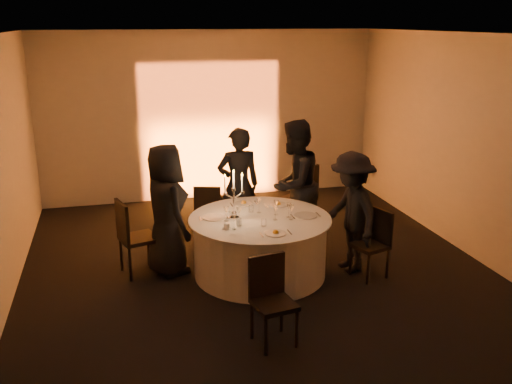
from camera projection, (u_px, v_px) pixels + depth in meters
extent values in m
plane|color=black|center=(260.00, 274.00, 7.39)|extent=(7.00, 7.00, 0.00)
plane|color=white|center=(260.00, 34.00, 6.52)|extent=(7.00, 7.00, 0.00)
plane|color=beige|center=(210.00, 116.00, 10.20)|extent=(7.00, 0.00, 7.00)
plane|color=beige|center=(397.00, 285.00, 3.71)|extent=(7.00, 0.00, 7.00)
plane|color=beige|center=(475.00, 148.00, 7.67)|extent=(0.00, 7.00, 7.00)
cube|color=black|center=(215.00, 198.00, 10.34)|extent=(0.25, 0.12, 0.10)
cylinder|color=black|center=(260.00, 273.00, 7.38)|extent=(0.60, 0.60, 0.03)
cylinder|color=black|center=(260.00, 247.00, 7.28)|extent=(0.20, 0.20, 0.75)
cylinder|color=silver|center=(260.00, 247.00, 7.28)|extent=(1.68, 1.68, 0.75)
cylinder|color=silver|center=(260.00, 218.00, 7.17)|extent=(1.80, 1.80, 0.02)
cube|color=black|center=(139.00, 238.00, 7.29)|extent=(0.54, 0.54, 0.05)
cube|color=black|center=(122.00, 221.00, 7.12)|extent=(0.16, 0.43, 0.50)
cylinder|color=black|center=(158.00, 258.00, 7.30)|extent=(0.04, 0.04, 0.46)
cylinder|color=black|center=(148.00, 248.00, 7.60)|extent=(0.04, 0.04, 0.46)
cylinder|color=black|center=(130.00, 264.00, 7.12)|extent=(0.04, 0.04, 0.46)
cylinder|color=black|center=(121.00, 254.00, 7.42)|extent=(0.04, 0.04, 0.46)
cube|color=black|center=(209.00, 214.00, 8.38)|extent=(0.49, 0.49, 0.05)
cube|color=black|center=(207.00, 202.00, 8.15)|extent=(0.38, 0.16, 0.44)
cylinder|color=black|center=(222.00, 224.00, 8.59)|extent=(0.04, 0.04, 0.41)
cylinder|color=black|center=(200.00, 223.00, 8.61)|extent=(0.04, 0.04, 0.41)
cylinder|color=black|center=(219.00, 232.00, 8.28)|extent=(0.04, 0.04, 0.41)
cylinder|color=black|center=(197.00, 231.00, 8.30)|extent=(0.04, 0.04, 0.41)
cube|color=black|center=(298.00, 199.00, 8.77)|extent=(0.64, 0.64, 0.05)
cube|color=black|center=(309.00, 184.00, 8.56)|extent=(0.40, 0.30, 0.53)
cylinder|color=black|center=(295.00, 209.00, 9.11)|extent=(0.04, 0.04, 0.49)
cylinder|color=black|center=(279.00, 216.00, 8.83)|extent=(0.04, 0.04, 0.49)
cylinder|color=black|center=(315.00, 215.00, 8.87)|extent=(0.04, 0.04, 0.49)
cylinder|color=black|center=(300.00, 221.00, 8.58)|extent=(0.04, 0.04, 0.49)
cube|color=black|center=(370.00, 246.00, 7.19)|extent=(0.48, 0.48, 0.05)
cube|color=black|center=(381.00, 226.00, 7.21)|extent=(0.15, 0.38, 0.44)
cylinder|color=black|center=(350.00, 260.00, 7.31)|extent=(0.04, 0.04, 0.41)
cylinder|color=black|center=(368.00, 269.00, 7.04)|extent=(0.04, 0.04, 0.41)
cylinder|color=black|center=(370.00, 255.00, 7.47)|extent=(0.04, 0.04, 0.41)
cylinder|color=black|center=(387.00, 263.00, 7.21)|extent=(0.04, 0.04, 0.41)
cube|color=black|center=(274.00, 304.00, 5.69)|extent=(0.46, 0.46, 0.05)
cube|color=black|center=(267.00, 275.00, 5.77)|extent=(0.40, 0.11, 0.45)
cylinder|color=black|center=(266.00, 336.00, 5.54)|extent=(0.04, 0.04, 0.42)
cylinder|color=black|center=(297.00, 329.00, 5.67)|extent=(0.04, 0.04, 0.42)
cylinder|color=black|center=(252.00, 320.00, 5.83)|extent=(0.04, 0.04, 0.42)
cylinder|color=black|center=(281.00, 313.00, 5.97)|extent=(0.04, 0.04, 0.42)
imported|color=black|center=(166.00, 210.00, 7.23)|extent=(0.77, 0.96, 1.69)
imported|color=black|center=(239.00, 185.00, 8.26)|extent=(0.62, 0.41, 1.71)
imported|color=black|center=(294.00, 184.00, 8.06)|extent=(1.13, 1.11, 1.84)
imported|color=black|center=(351.00, 212.00, 7.31)|extent=(0.70, 1.08, 1.58)
cylinder|color=silver|center=(214.00, 217.00, 7.15)|extent=(0.29, 0.29, 0.01)
cube|color=silver|center=(200.00, 219.00, 7.11)|extent=(0.01, 0.17, 0.01)
cube|color=silver|center=(227.00, 216.00, 7.19)|extent=(0.02, 0.17, 0.01)
cylinder|color=silver|center=(244.00, 204.00, 7.69)|extent=(0.26, 0.26, 0.01)
cube|color=silver|center=(231.00, 205.00, 7.65)|extent=(0.02, 0.17, 0.01)
cube|color=silver|center=(256.00, 203.00, 7.73)|extent=(0.01, 0.17, 0.01)
sphere|color=orange|center=(244.00, 201.00, 7.68)|extent=(0.07, 0.07, 0.07)
cylinder|color=silver|center=(278.00, 205.00, 7.64)|extent=(0.26, 0.26, 0.01)
cube|color=silver|center=(266.00, 206.00, 7.60)|extent=(0.02, 0.17, 0.01)
cube|color=silver|center=(290.00, 204.00, 7.68)|extent=(0.01, 0.17, 0.01)
sphere|color=orange|center=(278.00, 202.00, 7.63)|extent=(0.07, 0.07, 0.07)
cylinder|color=silver|center=(306.00, 216.00, 7.22)|extent=(0.29, 0.29, 0.01)
cube|color=silver|center=(293.00, 217.00, 7.18)|extent=(0.02, 0.17, 0.01)
cube|color=silver|center=(318.00, 215.00, 7.26)|extent=(0.01, 0.17, 0.01)
cylinder|color=silver|center=(276.00, 233.00, 6.62)|extent=(0.25, 0.25, 0.01)
cube|color=silver|center=(261.00, 235.00, 6.58)|extent=(0.02, 0.17, 0.01)
cube|color=silver|center=(289.00, 232.00, 6.66)|extent=(0.02, 0.17, 0.01)
sphere|color=orange|center=(276.00, 230.00, 6.61)|extent=(0.07, 0.07, 0.07)
cylinder|color=silver|center=(227.00, 228.00, 6.79)|extent=(0.11, 0.11, 0.01)
cylinder|color=silver|center=(227.00, 226.00, 6.78)|extent=(0.07, 0.07, 0.06)
cylinder|color=white|center=(234.00, 218.00, 7.14)|extent=(0.13, 0.13, 0.02)
sphere|color=white|center=(234.00, 213.00, 7.12)|extent=(0.07, 0.07, 0.07)
cylinder|color=white|center=(234.00, 203.00, 7.09)|extent=(0.03, 0.03, 0.33)
cylinder|color=white|center=(234.00, 189.00, 7.03)|extent=(0.06, 0.06, 0.03)
cylinder|color=white|center=(234.00, 181.00, 7.00)|extent=(0.02, 0.02, 0.22)
cone|color=gold|center=(234.00, 171.00, 6.96)|extent=(0.02, 0.02, 0.03)
cylinder|color=white|center=(230.00, 196.00, 7.04)|extent=(0.12, 0.02, 0.08)
cylinder|color=white|center=(225.00, 194.00, 7.02)|extent=(0.05, 0.05, 0.03)
cylinder|color=white|center=(225.00, 185.00, 6.99)|extent=(0.02, 0.02, 0.22)
cone|color=gold|center=(225.00, 175.00, 6.95)|extent=(0.02, 0.02, 0.03)
cylinder|color=white|center=(238.00, 196.00, 7.07)|extent=(0.12, 0.02, 0.08)
cylinder|color=white|center=(242.00, 193.00, 7.07)|extent=(0.05, 0.05, 0.03)
cylinder|color=white|center=(242.00, 184.00, 7.04)|extent=(0.02, 0.02, 0.22)
cone|color=gold|center=(242.00, 174.00, 7.00)|extent=(0.02, 0.02, 0.03)
cylinder|color=white|center=(259.00, 212.00, 7.35)|extent=(0.06, 0.06, 0.01)
cylinder|color=white|center=(259.00, 209.00, 7.34)|extent=(0.01, 0.01, 0.10)
cone|color=white|center=(259.00, 202.00, 7.31)|extent=(0.07, 0.07, 0.09)
cylinder|color=white|center=(226.00, 221.00, 7.04)|extent=(0.06, 0.06, 0.01)
cylinder|color=white|center=(226.00, 217.00, 7.03)|extent=(0.01, 0.01, 0.10)
cone|color=white|center=(226.00, 210.00, 7.00)|extent=(0.07, 0.07, 0.09)
cylinder|color=white|center=(234.00, 229.00, 6.76)|extent=(0.06, 0.06, 0.01)
cylinder|color=white|center=(234.00, 225.00, 6.75)|extent=(0.01, 0.01, 0.10)
cone|color=white|center=(234.00, 218.00, 6.72)|extent=(0.07, 0.07, 0.09)
cylinder|color=white|center=(289.00, 217.00, 7.18)|extent=(0.06, 0.06, 0.01)
cylinder|color=white|center=(289.00, 213.00, 7.17)|extent=(0.01, 0.01, 0.10)
cone|color=white|center=(289.00, 206.00, 7.14)|extent=(0.07, 0.07, 0.09)
cylinder|color=white|center=(275.00, 220.00, 7.09)|extent=(0.06, 0.06, 0.01)
cylinder|color=white|center=(275.00, 216.00, 7.08)|extent=(0.01, 0.01, 0.10)
cone|color=white|center=(275.00, 209.00, 7.05)|extent=(0.07, 0.07, 0.09)
cylinder|color=white|center=(239.00, 222.00, 7.00)|extent=(0.06, 0.06, 0.01)
cylinder|color=white|center=(239.00, 218.00, 6.98)|extent=(0.01, 0.01, 0.10)
cone|color=white|center=(239.00, 211.00, 6.96)|extent=(0.07, 0.07, 0.09)
cylinder|color=white|center=(291.00, 219.00, 7.10)|extent=(0.06, 0.06, 0.01)
cylinder|color=white|center=(291.00, 215.00, 7.09)|extent=(0.01, 0.01, 0.10)
cone|color=white|center=(291.00, 208.00, 7.06)|extent=(0.07, 0.07, 0.09)
cylinder|color=white|center=(276.00, 214.00, 7.28)|extent=(0.06, 0.06, 0.01)
cylinder|color=white|center=(276.00, 211.00, 7.26)|extent=(0.01, 0.01, 0.10)
cone|color=white|center=(276.00, 204.00, 7.24)|extent=(0.07, 0.07, 0.09)
cylinder|color=white|center=(239.00, 222.00, 6.88)|extent=(0.07, 0.07, 0.09)
cylinder|color=white|center=(251.00, 209.00, 7.37)|extent=(0.07, 0.07, 0.09)
cylinder|color=white|center=(264.00, 223.00, 6.86)|extent=(0.07, 0.07, 0.09)
cylinder|color=white|center=(228.00, 215.00, 7.14)|extent=(0.07, 0.07, 0.09)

